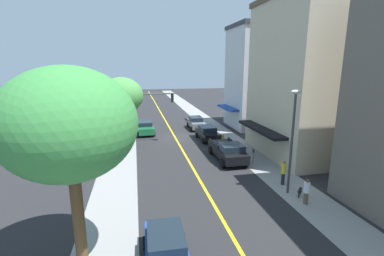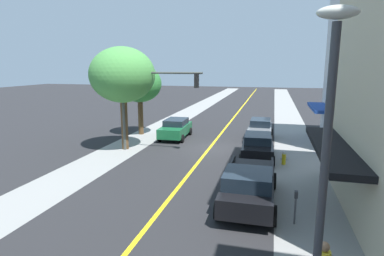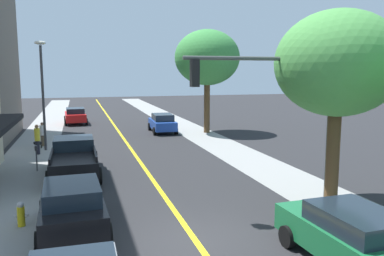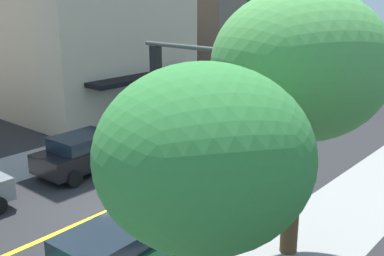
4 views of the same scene
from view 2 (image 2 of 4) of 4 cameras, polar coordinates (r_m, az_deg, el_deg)
The scene contains 14 objects.
ground_plane at distance 23.02m, azimuth 3.14°, elevation -3.71°, with size 140.00×140.00×0.00m, color #262628.
sidewalk_left at distance 22.68m, azimuth 18.54°, elevation -4.51°, with size 3.05×126.00×0.01m, color gray.
sidewalk_right at distance 24.91m, azimuth -10.82°, elevation -2.74°, with size 3.05×126.00×0.01m, color gray.
road_centerline_stripe at distance 23.02m, azimuth 3.14°, elevation -3.71°, with size 0.20×126.00×0.00m, color yellow.
street_tree_right_corner at distance 22.65m, azimuth -12.49°, elevation 9.30°, with size 4.54×4.54×7.24m.
street_tree_left_far at distance 27.57m, azimuth -9.46°, elevation 7.86°, with size 3.74×3.74×6.02m.
fire_hydrant at distance 20.01m, azimuth 16.30°, elevation -5.23°, with size 0.44×0.24×0.83m.
parking_meter at distance 12.73m, azimuth 18.26°, elevation -12.69°, with size 0.12×0.18×1.32m.
traffic_light_mast at distance 21.74m, azimuth -7.99°, elevation 6.11°, with size 5.78×0.32×5.95m.
street_lamp at distance 6.34m, azimuth 23.02°, elevation -5.02°, with size 0.70×0.36×6.92m.
grey_sedan_left_curb at distance 26.38m, azimuth 12.26°, elevation -0.15°, with size 2.04×4.15×1.63m.
black_sedan_left_curb at distance 20.75m, azimuth 11.79°, elevation -3.24°, with size 2.23×4.30×1.58m.
green_sedan_right_curb at distance 26.19m, azimuth -2.99°, elevation -0.04°, with size 2.22×4.42×1.57m.
black_pickup_truck at distance 13.98m, azimuth 10.27°, elevation -10.04°, with size 2.36×5.52×1.74m.
Camera 2 is at (-4.33, 21.83, 5.90)m, focal length 29.44 mm.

